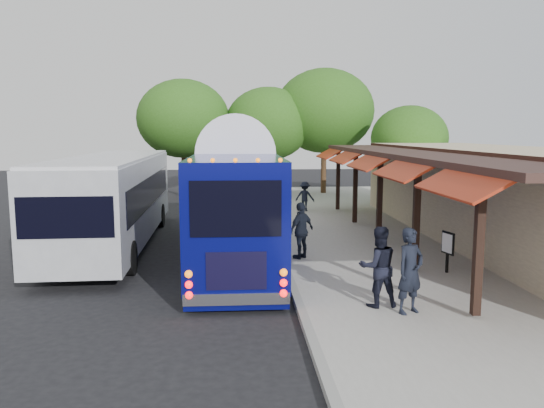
# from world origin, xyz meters

# --- Properties ---
(ground) EXTENTS (90.00, 90.00, 0.00)m
(ground) POSITION_xyz_m (0.00, 0.00, 0.00)
(ground) COLOR black
(ground) RESTS_ON ground
(sidewalk) EXTENTS (10.00, 40.00, 0.15)m
(sidewalk) POSITION_xyz_m (5.00, 4.00, 0.07)
(sidewalk) COLOR #9E9B93
(sidewalk) RESTS_ON ground
(curb) EXTENTS (0.20, 40.00, 0.16)m
(curb) POSITION_xyz_m (0.05, 4.00, 0.07)
(curb) COLOR gray
(curb) RESTS_ON ground
(station_shelter) EXTENTS (8.15, 20.00, 3.60)m
(station_shelter) POSITION_xyz_m (8.38, 4.00, 1.85)
(station_shelter) COLOR tan
(station_shelter) RESTS_ON ground
(coach_bus) EXTENTS (2.56, 11.89, 3.79)m
(coach_bus) POSITION_xyz_m (-1.45, 2.71, 2.03)
(coach_bus) COLOR #070A59
(coach_bus) RESTS_ON ground
(city_bus) EXTENTS (3.07, 12.46, 3.33)m
(city_bus) POSITION_xyz_m (-5.96, 4.90, 1.84)
(city_bus) COLOR #989BA1
(city_bus) RESTS_ON ground
(ped_a) EXTENTS (0.84, 0.74, 1.94)m
(ped_a) POSITION_xyz_m (2.44, -3.57, 1.12)
(ped_a) COLOR black
(ped_a) RESTS_ON sidewalk
(ped_b) EXTENTS (0.98, 0.79, 1.90)m
(ped_b) POSITION_xyz_m (1.85, -3.07, 1.10)
(ped_b) COLOR black
(ped_b) RESTS_ON sidewalk
(ped_c) EXTENTS (1.09, 1.05, 1.83)m
(ped_c) POSITION_xyz_m (0.64, 1.77, 1.06)
(ped_c) COLOR black
(ped_c) RESTS_ON sidewalk
(ped_d) EXTENTS (1.11, 0.85, 1.52)m
(ped_d) POSITION_xyz_m (2.07, 12.03, 0.91)
(ped_d) COLOR black
(ped_d) RESTS_ON sidewalk
(sign_board) EXTENTS (0.18, 0.54, 1.20)m
(sign_board) POSITION_xyz_m (4.65, -0.26, 0.96)
(sign_board) COLOR black
(sign_board) RESTS_ON sidewalk
(tree_left) EXTENTS (5.53, 5.53, 7.08)m
(tree_left) POSITION_xyz_m (0.64, 19.64, 4.72)
(tree_left) COLOR #382314
(tree_left) RESTS_ON ground
(tree_mid) EXTENTS (6.52, 6.52, 8.34)m
(tree_mid) POSITION_xyz_m (4.37, 20.19, 5.56)
(tree_mid) COLOR #382314
(tree_mid) RESTS_ON ground
(tree_right) EXTENTS (4.50, 4.50, 5.76)m
(tree_right) POSITION_xyz_m (8.75, 15.95, 3.83)
(tree_right) COLOR #382314
(tree_right) RESTS_ON ground
(tree_far) EXTENTS (5.89, 5.89, 7.55)m
(tree_far) POSITION_xyz_m (-4.81, 19.69, 5.03)
(tree_far) COLOR #382314
(tree_far) RESTS_ON ground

